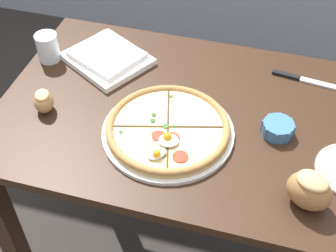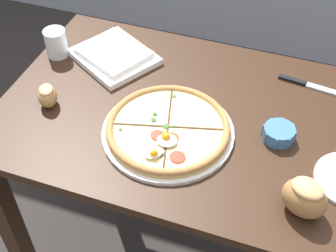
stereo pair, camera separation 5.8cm
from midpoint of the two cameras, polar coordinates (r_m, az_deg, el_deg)
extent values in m
plane|color=#2D2826|center=(1.97, 1.68, -14.89)|extent=(12.00, 12.00, 0.00)
cube|color=#331E11|center=(1.37, 2.33, 0.99)|extent=(1.17, 0.73, 0.03)
cube|color=#331E11|center=(1.66, -19.63, -12.52)|extent=(0.06, 0.06, 0.74)
cube|color=#331E11|center=(1.99, -10.79, 2.12)|extent=(0.06, 0.06, 0.74)
cylinder|color=white|center=(1.30, -1.29, -0.77)|extent=(0.37, 0.37, 0.01)
cylinder|color=tan|center=(1.29, -1.29, -0.40)|extent=(0.34, 0.34, 0.01)
cylinder|color=#E0CC84|center=(1.28, -1.30, -0.17)|extent=(0.31, 0.31, 0.00)
torus|color=#B27A42|center=(1.28, -1.30, -0.15)|extent=(0.34, 0.34, 0.02)
cube|color=#472D19|center=(1.29, -4.75, -0.08)|extent=(0.15, 0.05, 0.00)
cube|color=#472D19|center=(1.23, -1.40, -2.68)|extent=(0.05, 0.15, 0.00)
cube|color=#472D19|center=(1.28, 2.16, -0.14)|extent=(0.15, 0.05, 0.00)
cube|color=#472D19|center=(1.34, -1.21, 2.26)|extent=(0.05, 0.15, 0.00)
cylinder|color=red|center=(1.25, -0.75, -1.43)|extent=(0.04, 0.04, 0.00)
cylinder|color=red|center=(1.21, 0.00, -3.76)|extent=(0.04, 0.04, 0.00)
cylinder|color=red|center=(1.26, -2.51, -1.23)|extent=(0.04, 0.04, 0.00)
ellipsoid|color=white|center=(1.24, -1.30, -1.80)|extent=(0.06, 0.06, 0.01)
sphere|color=orange|center=(1.24, -1.44, -1.36)|extent=(0.02, 0.02, 0.02)
ellipsoid|color=white|center=(1.21, -2.80, -3.40)|extent=(0.06, 0.06, 0.01)
sphere|color=orange|center=(1.20, -2.80, -3.45)|extent=(0.02, 0.02, 0.02)
cylinder|color=#386B23|center=(1.28, -1.58, -0.03)|extent=(0.02, 0.02, 0.00)
cylinder|color=#477A2D|center=(1.21, -1.91, -3.67)|extent=(0.01, 0.01, 0.00)
cylinder|color=#2D5B1E|center=(1.30, -3.14, 0.65)|extent=(0.01, 0.01, 0.00)
cylinder|color=#386B23|center=(1.28, -0.58, -0.02)|extent=(0.01, 0.01, 0.00)
cylinder|color=#2D5B1E|center=(1.32, -3.02, 1.37)|extent=(0.01, 0.01, 0.00)
cylinder|color=#386B23|center=(1.26, -1.42, -0.90)|extent=(0.01, 0.01, 0.00)
cylinder|color=#477A2D|center=(1.37, -0.80, 3.67)|extent=(0.01, 0.01, 0.00)
cylinder|color=#386B23|center=(1.28, -7.08, -0.71)|extent=(0.01, 0.01, 0.00)
cylinder|color=teal|center=(1.32, 12.02, -0.32)|extent=(0.09, 0.09, 0.04)
cylinder|color=gold|center=(1.31, 12.06, -0.17)|extent=(0.07, 0.07, 0.02)
cylinder|color=teal|center=(1.32, 13.85, -0.67)|extent=(0.01, 0.01, 0.04)
cylinder|color=teal|center=(1.34, 13.45, 0.32)|extent=(0.01, 0.01, 0.04)
cylinder|color=teal|center=(1.35, 12.25, 0.93)|extent=(0.01, 0.01, 0.04)
cylinder|color=teal|center=(1.34, 10.92, 0.82)|extent=(0.01, 0.01, 0.04)
cylinder|color=teal|center=(1.32, 10.20, 0.04)|extent=(0.01, 0.01, 0.04)
cylinder|color=teal|center=(1.30, 10.55, -0.98)|extent=(0.01, 0.01, 0.04)
cylinder|color=teal|center=(1.29, 11.79, -1.63)|extent=(0.01, 0.01, 0.04)
cylinder|color=teal|center=(1.30, 13.17, -1.49)|extent=(0.01, 0.01, 0.04)
cube|color=white|center=(1.56, -8.48, 8.07)|extent=(0.32, 0.31, 0.02)
cube|color=white|center=(1.55, -8.55, 8.60)|extent=(0.26, 0.24, 0.02)
ellipsoid|color=#A3703D|center=(1.16, 15.44, -7.70)|extent=(0.13, 0.12, 0.09)
ellipsoid|color=tan|center=(1.13, 15.82, -6.50)|extent=(0.09, 0.09, 0.03)
ellipsoid|color=#B27F47|center=(1.40, -16.08, 2.84)|extent=(0.09, 0.09, 0.06)
ellipsoid|color=#EAB775|center=(1.39, -16.29, 3.62)|extent=(0.06, 0.07, 0.02)
cube|color=silver|center=(1.52, 16.94, 4.93)|extent=(0.12, 0.04, 0.01)
cube|color=black|center=(1.52, 13.15, 6.05)|extent=(0.09, 0.03, 0.01)
cylinder|color=white|center=(1.59, -15.48, 9.21)|extent=(0.07, 0.07, 0.09)
cylinder|color=silver|center=(1.60, -15.35, 8.68)|extent=(0.06, 0.06, 0.05)
camera|label=1|loc=(0.03, -91.30, -1.32)|focal=50.00mm
camera|label=2|loc=(0.03, 88.70, 1.32)|focal=50.00mm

